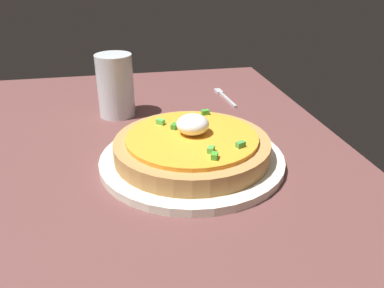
{
  "coord_description": "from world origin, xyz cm",
  "views": [
    {
      "loc": [
        -49.1,
        4.17,
        31.19
      ],
      "look_at": [
        2.79,
        -6.09,
        5.25
      ],
      "focal_mm": 36.88,
      "sensor_mm": 36.0,
      "label": 1
    }
  ],
  "objects": [
    {
      "name": "dining_table",
      "position": [
        0.0,
        0.0,
        1.01
      ],
      "size": [
        108.11,
        66.23,
        2.02
      ],
      "primitive_type": "cube",
      "color": "brown",
      "rests_on": "ground"
    },
    {
      "name": "plate",
      "position": [
        2.79,
        -6.09,
        2.64
      ],
      "size": [
        27.88,
        27.88,
        1.23
      ],
      "primitive_type": "cylinder",
      "color": "silver",
      "rests_on": "dining_table"
    },
    {
      "name": "pizza",
      "position": [
        2.82,
        -6.11,
        4.99
      ],
      "size": [
        23.37,
        23.37,
        6.35
      ],
      "color": "#B68248",
      "rests_on": "plate"
    },
    {
      "name": "cup_near",
      "position": [
        25.15,
        4.47,
        7.31
      ],
      "size": [
        6.97,
        6.97,
        11.97
      ],
      "color": "silver",
      "rests_on": "dining_table"
    },
    {
      "name": "fork",
      "position": [
        31.17,
        -18.92,
        2.27
      ],
      "size": [
        12.04,
        1.98,
        0.5
      ],
      "rotation": [
        0.0,
        0.0,
        0.08
      ],
      "color": "#B7B7BC",
      "rests_on": "dining_table"
    }
  ]
}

